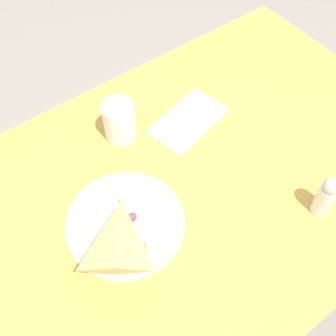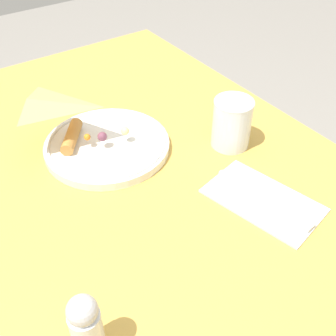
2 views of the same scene
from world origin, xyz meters
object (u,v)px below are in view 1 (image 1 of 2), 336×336
(butter_knife, at_px, (191,117))
(salt_shaker, at_px, (327,196))
(dining_table, at_px, (182,210))
(napkin_folded, at_px, (188,120))
(plate_pizza, at_px, (125,223))
(milk_glass, at_px, (120,122))

(butter_knife, distance_m, salt_shaker, 0.36)
(dining_table, xyz_separation_m, napkin_folded, (-0.12, -0.14, 0.11))
(plate_pizza, xyz_separation_m, salt_shaker, (-0.34, 0.21, 0.04))
(plate_pizza, height_order, butter_knife, plate_pizza)
(napkin_folded, bearing_deg, butter_knife, -172.17)
(butter_knife, relative_size, salt_shaker, 1.79)
(milk_glass, distance_m, salt_shaker, 0.47)
(plate_pizza, distance_m, butter_knife, 0.32)
(butter_knife, bearing_deg, milk_glass, -27.66)
(dining_table, relative_size, milk_glass, 12.33)
(plate_pizza, distance_m, milk_glass, 0.24)
(salt_shaker, bearing_deg, milk_glass, -62.06)
(dining_table, xyz_separation_m, salt_shaker, (-0.19, 0.21, 0.16))
(butter_knife, xyz_separation_m, salt_shaker, (-0.06, 0.35, 0.05))
(dining_table, distance_m, butter_knife, 0.22)
(dining_table, bearing_deg, napkin_folded, -131.82)
(napkin_folded, xyz_separation_m, salt_shaker, (-0.07, 0.35, 0.05))
(salt_shaker, bearing_deg, plate_pizza, -31.09)
(dining_table, xyz_separation_m, milk_glass, (0.03, -0.20, 0.15))
(plate_pizza, relative_size, salt_shaker, 2.24)
(butter_knife, bearing_deg, napkin_folded, -0.00)
(milk_glass, distance_m, butter_knife, 0.18)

